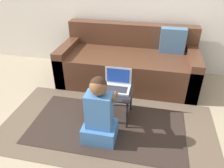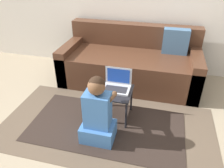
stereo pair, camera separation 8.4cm
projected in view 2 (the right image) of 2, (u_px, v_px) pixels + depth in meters
The scene contains 7 objects.
ground_plane at pixel (109, 123), 2.58m from camera, with size 16.00×16.00×0.00m, color gray.
area_rug at pixel (106, 126), 2.52m from camera, with size 2.44×1.26×0.01m.
couch at pixel (131, 63), 3.31m from camera, with size 1.99×0.92×0.82m.
laptop_desk at pixel (110, 94), 2.52m from camera, with size 0.49×0.39×0.37m.
laptop at pixel (117, 86), 2.52m from camera, with size 0.31×0.22×0.23m.
computer_mouse at pixel (97, 88), 2.51m from camera, with size 0.06×0.09×0.04m.
person_seated at pixel (98, 114), 2.20m from camera, with size 0.35×0.37×0.76m.
Camera 2 is at (0.52, -1.90, 1.73)m, focal length 35.00 mm.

